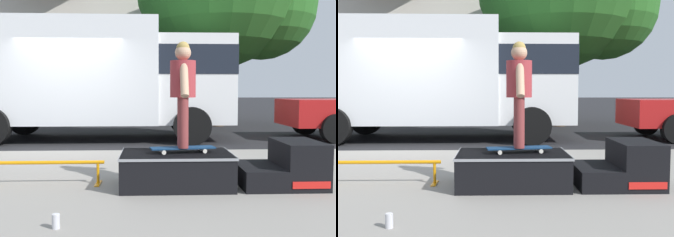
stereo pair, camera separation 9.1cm
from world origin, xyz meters
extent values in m
plane|color=black|center=(0.00, 0.00, 0.00)|extent=(140.00, 140.00, 0.00)
cube|color=gray|center=(0.00, -3.00, 0.06)|extent=(50.00, 5.00, 0.12)
cube|color=black|center=(2.22, -3.32, 0.32)|extent=(1.32, 0.84, 0.41)
cube|color=gray|center=(2.22, -3.32, 0.51)|extent=(1.34, 0.86, 0.03)
cube|color=black|center=(3.22, -3.32, 0.24)|extent=(0.49, 0.83, 0.24)
cube|color=black|center=(3.71, -3.32, 0.39)|extent=(0.49, 0.83, 0.54)
cube|color=red|center=(3.71, -3.74, 0.22)|extent=(0.43, 0.01, 0.08)
cylinder|color=orange|center=(0.58, -3.19, 0.39)|extent=(1.50, 0.04, 0.04)
cylinder|color=orange|center=(1.25, -3.19, 0.26)|extent=(0.04, 0.04, 0.27)
cube|color=orange|center=(1.25, -3.19, 0.13)|extent=(0.06, 0.28, 0.01)
cube|color=navy|center=(2.30, -3.33, 0.59)|extent=(0.80, 0.32, 0.02)
cylinder|color=silver|center=(2.53, -3.20, 0.55)|extent=(0.06, 0.04, 0.05)
cylinder|color=silver|center=(2.56, -3.38, 0.55)|extent=(0.06, 0.04, 0.05)
cylinder|color=silver|center=(2.03, -3.28, 0.55)|extent=(0.06, 0.04, 0.05)
cylinder|color=silver|center=(2.06, -3.46, 0.55)|extent=(0.06, 0.04, 0.05)
cylinder|color=brown|center=(2.30, -3.25, 0.90)|extent=(0.12, 0.12, 0.60)
cylinder|color=brown|center=(2.30, -3.40, 0.90)|extent=(0.12, 0.12, 0.60)
cylinder|color=#A53338|center=(2.30, -3.33, 1.41)|extent=(0.31, 0.31, 0.43)
cylinder|color=tan|center=(2.30, -3.14, 1.40)|extent=(0.10, 0.27, 0.41)
cylinder|color=tan|center=(2.30, -3.52, 1.40)|extent=(0.10, 0.27, 0.41)
sphere|color=tan|center=(2.30, -3.33, 1.73)|extent=(0.19, 0.19, 0.19)
sphere|color=tan|center=(2.30, -3.33, 1.78)|extent=(0.16, 0.16, 0.16)
cylinder|color=silver|center=(1.12, -4.71, 0.18)|extent=(0.07, 0.07, 0.12)
cylinder|color=silver|center=(1.12, -4.71, 0.24)|extent=(0.06, 0.06, 0.00)
cube|color=white|center=(-0.42, 2.20, 1.75)|extent=(5.00, 2.35, 2.60)
cube|color=white|center=(3.03, 2.20, 1.55)|extent=(1.90, 2.16, 2.20)
cube|color=black|center=(3.03, 2.20, 2.03)|extent=(1.92, 2.19, 0.70)
cylinder|color=black|center=(2.88, 3.38, 0.45)|extent=(0.90, 0.28, 0.90)
cylinder|color=black|center=(2.88, 1.03, 0.45)|extent=(0.90, 0.28, 0.90)
cylinder|color=black|center=(-1.81, 3.38, 0.45)|extent=(0.90, 0.28, 0.90)
cube|color=red|center=(6.79, 2.09, 0.71)|extent=(2.60, 1.85, 0.70)
cylinder|color=black|center=(6.41, 3.01, 0.36)|extent=(0.72, 0.24, 0.72)
cylinder|color=black|center=(6.41, 1.16, 0.36)|extent=(0.72, 0.24, 0.72)
cylinder|color=brown|center=(4.30, 5.95, 1.58)|extent=(0.56, 0.56, 3.16)
sphere|color=#286623|center=(5.92, 5.95, 4.34)|extent=(3.84, 3.84, 3.84)
cube|color=beige|center=(-2.75, 13.24, 3.00)|extent=(9.00, 7.50, 6.00)
cube|color=#B2ADA3|center=(-2.75, 9.24, 1.40)|extent=(9.00, 0.50, 2.80)
camera|label=1|loc=(1.93, -7.83, 1.27)|focal=40.34mm
camera|label=2|loc=(2.02, -7.83, 1.27)|focal=40.34mm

